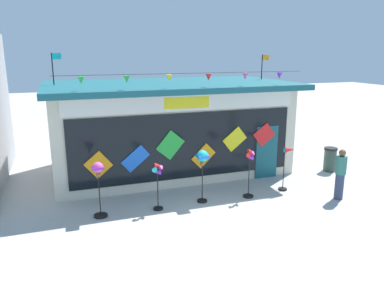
% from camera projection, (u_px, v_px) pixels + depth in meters
% --- Properties ---
extents(ground_plane, '(80.00, 80.00, 0.00)m').
position_uv_depth(ground_plane, '(240.00, 234.00, 9.92)').
color(ground_plane, '#ADAAA5').
extents(kite_shop_building, '(9.28, 5.35, 4.67)m').
position_uv_depth(kite_shop_building, '(168.00, 126.00, 15.06)').
color(kite_shop_building, beige).
rests_on(kite_shop_building, ground_plane).
extents(wind_spinner_far_left, '(0.40, 0.40, 1.66)m').
position_uv_depth(wind_spinner_far_left, '(98.00, 178.00, 10.70)').
color(wind_spinner_far_left, black).
rests_on(wind_spinner_far_left, ground_plane).
extents(wind_spinner_left, '(0.38, 0.30, 1.51)m').
position_uv_depth(wind_spinner_left, '(158.00, 179.00, 11.22)').
color(wind_spinner_left, black).
rests_on(wind_spinner_left, ground_plane).
extents(wind_spinner_center_left, '(0.37, 0.37, 1.71)m').
position_uv_depth(wind_spinner_center_left, '(202.00, 161.00, 11.74)').
color(wind_spinner_center_left, black).
rests_on(wind_spinner_center_left, ground_plane).
extents(wind_spinner_center_right, '(0.38, 0.35, 1.67)m').
position_uv_depth(wind_spinner_center_right, '(250.00, 167.00, 12.20)').
color(wind_spinner_center_right, black).
rests_on(wind_spinner_center_right, ground_plane).
extents(wind_spinner_right, '(0.52, 0.30, 1.54)m').
position_uv_depth(wind_spinner_right, '(287.00, 160.00, 12.89)').
color(wind_spinner_right, black).
rests_on(wind_spinner_right, ground_plane).
extents(person_near_camera, '(0.34, 0.34, 1.68)m').
position_uv_depth(person_near_camera, '(340.00, 174.00, 12.11)').
color(person_near_camera, '#333D56').
rests_on(person_near_camera, ground_plane).
extents(trash_bin, '(0.52, 0.52, 0.97)m').
position_uv_depth(trash_bin, '(330.00, 159.00, 15.07)').
color(trash_bin, '#2D4238').
rests_on(trash_bin, ground_plane).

